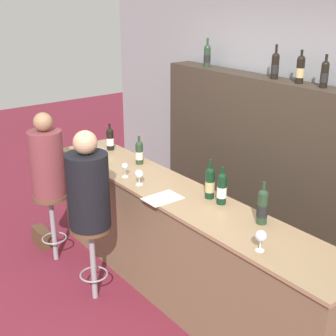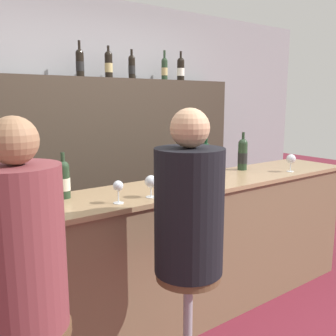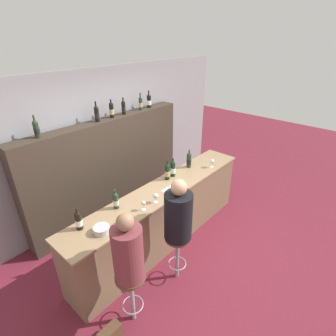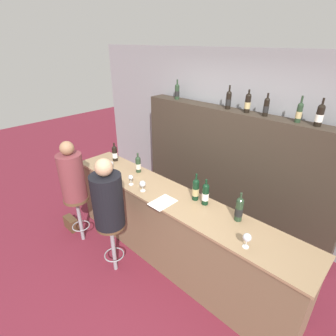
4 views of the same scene
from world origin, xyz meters
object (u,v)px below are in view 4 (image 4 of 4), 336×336
(wine_bottle_counter_0, at_px, (115,153))
(wine_glass_0, at_px, (131,178))
(wine_bottle_backbar_1, at_px, (229,100))
(wine_bottle_backbar_4, at_px, (299,112))
(wine_bottle_counter_4, at_px, (239,209))
(guest_seated_left, at_px, (72,175))
(wine_glass_2, at_px, (247,238))
(metal_bowl, at_px, (107,166))
(bar_stool_right, at_px, (112,235))
(wine_bottle_counter_2, at_px, (196,189))
(bar_stool_left, at_px, (78,208))
(wine_glass_1, at_px, (143,184))
(wine_bottle_backbar_2, at_px, (248,103))
(wine_bottle_counter_3, at_px, (205,194))
(wine_bottle_backbar_3, at_px, (266,107))
(wine_bottle_backbar_5, at_px, (320,115))
(guest_seated_right, at_px, (107,198))
(handbag, at_px, (71,223))
(wine_bottle_backbar_0, at_px, (177,91))
(wine_bottle_counter_1, at_px, (138,164))

(wine_bottle_counter_0, height_order, wine_glass_0, wine_bottle_counter_0)
(wine_bottle_backbar_1, xyz_separation_m, wine_bottle_backbar_4, (0.95, 0.00, -0.01))
(wine_bottle_counter_4, distance_m, guest_seated_left, 2.17)
(wine_bottle_counter_4, relative_size, wine_glass_0, 2.39)
(wine_glass_2, height_order, metal_bowl, wine_glass_2)
(wine_glass_0, height_order, bar_stool_right, wine_glass_0)
(wine_bottle_counter_2, distance_m, bar_stool_left, 1.76)
(metal_bowl, relative_size, bar_stool_right, 0.26)
(wine_glass_1, bearing_deg, wine_bottle_counter_4, 14.74)
(wine_bottle_backbar_2, relative_size, bar_stool_right, 0.41)
(wine_bottle_counter_3, distance_m, wine_bottle_backbar_2, 1.41)
(wine_bottle_backbar_3, xyz_separation_m, bar_stool_right, (-0.82, -1.91, -1.37))
(wine_bottle_counter_0, distance_m, wine_bottle_backbar_3, 2.23)
(wine_bottle_counter_0, height_order, guest_seated_left, guest_seated_left)
(wine_bottle_counter_3, distance_m, wine_bottle_backbar_5, 1.54)
(wine_bottle_backbar_4, relative_size, wine_glass_2, 2.09)
(wine_bottle_backbar_4, height_order, bar_stool_left, wine_bottle_backbar_4)
(wine_bottle_counter_2, bearing_deg, guest_seated_right, -130.90)
(bar_stool_left, bearing_deg, wine_bottle_backbar_3, 49.24)
(bar_stool_left, height_order, guest_seated_right, guest_seated_right)
(wine_bottle_counter_3, bearing_deg, wine_glass_0, -162.41)
(wine_bottle_counter_2, distance_m, wine_bottle_backbar_1, 1.45)
(wine_glass_0, relative_size, guest_seated_right, 0.16)
(wine_bottle_counter_0, distance_m, wine_bottle_backbar_2, 2.04)
(bar_stool_right, relative_size, handbag, 2.81)
(wine_bottle_backbar_0, distance_m, wine_bottle_backbar_2, 1.25)
(bar_stool_left, bearing_deg, wine_bottle_backbar_1, 60.14)
(wine_bottle_counter_0, height_order, wine_bottle_backbar_2, wine_bottle_backbar_2)
(wine_bottle_backbar_2, distance_m, guest_seated_right, 2.17)
(wine_bottle_backbar_2, distance_m, bar_stool_left, 2.73)
(wine_bottle_counter_0, bearing_deg, wine_bottle_backbar_4, 28.32)
(wine_bottle_counter_3, bearing_deg, wine_bottle_backbar_3, 88.51)
(wine_bottle_counter_3, bearing_deg, wine_bottle_backbar_2, 101.17)
(wine_bottle_counter_3, bearing_deg, wine_bottle_counter_1, 180.00)
(wine_bottle_counter_3, xyz_separation_m, wine_bottle_counter_4, (0.42, 0.00, 0.00))
(wine_bottle_backbar_1, relative_size, bar_stool_right, 0.44)
(wine_bottle_backbar_0, height_order, wine_bottle_backbar_5, wine_bottle_backbar_5)
(wine_bottle_counter_3, bearing_deg, wine_bottle_backbar_0, 142.16)
(wine_bottle_counter_3, bearing_deg, wine_bottle_backbar_4, 69.40)
(wine_bottle_backbar_2, bearing_deg, bar_stool_left, -126.02)
(wine_bottle_counter_1, bearing_deg, wine_glass_0, -55.35)
(wine_bottle_counter_3, distance_m, bar_stool_right, 1.25)
(metal_bowl, distance_m, guest_seated_left, 0.52)
(wine_glass_0, distance_m, bar_stool_right, 0.74)
(wine_glass_0, height_order, metal_bowl, wine_glass_0)
(wine_bottle_counter_4, height_order, wine_bottle_backbar_2, wine_bottle_backbar_2)
(wine_bottle_counter_0, distance_m, wine_bottle_counter_4, 2.12)
(wine_bottle_counter_0, distance_m, bar_stool_right, 1.32)
(wine_bottle_counter_1, distance_m, wine_bottle_counter_2, 1.02)
(wine_bottle_backbar_0, xyz_separation_m, wine_bottle_backbar_3, (1.51, 0.00, -0.00))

